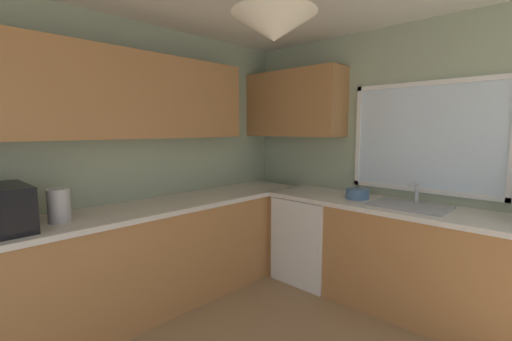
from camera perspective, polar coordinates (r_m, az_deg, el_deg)
room_shell at (r=2.71m, az=-2.90°, el=12.16°), size 3.55×3.77×2.52m
counter_run_left at (r=3.12m, az=-17.76°, el=-13.69°), size 0.65×3.38×0.89m
counter_run_back at (r=3.23m, az=24.21°, el=-13.27°), size 2.64×0.65×0.89m
dishwasher at (r=3.62m, az=9.35°, el=-10.96°), size 0.60×0.60×0.85m
kettle at (r=2.72m, az=-29.96°, el=-5.06°), size 0.15×0.15×0.23m
sink_assembly at (r=3.12m, az=24.19°, el=-5.28°), size 0.59×0.40×0.19m
bowl at (r=3.29m, az=16.53°, el=-3.75°), size 0.21×0.21×0.09m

